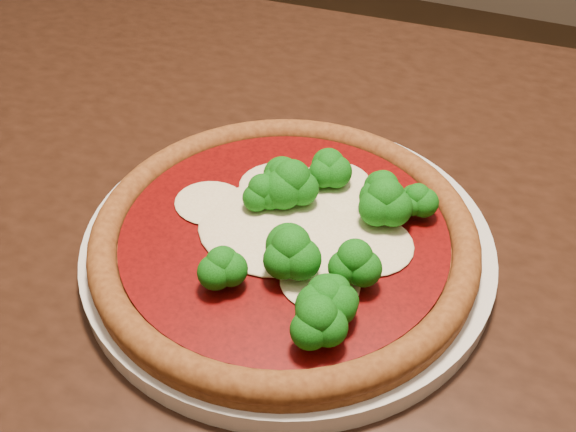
% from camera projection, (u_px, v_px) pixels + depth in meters
% --- Properties ---
extents(dining_table, '(1.22, 0.88, 0.75)m').
position_uv_depth(dining_table, '(330.00, 299.00, 0.62)').
color(dining_table, black).
rests_on(dining_table, floor).
extents(plate, '(0.33, 0.33, 0.02)m').
position_uv_depth(plate, '(288.00, 244.00, 0.52)').
color(plate, silver).
rests_on(plate, dining_table).
extents(pizza, '(0.30, 0.30, 0.06)m').
position_uv_depth(pizza, '(292.00, 232.00, 0.50)').
color(pizza, brown).
rests_on(pizza, plate).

